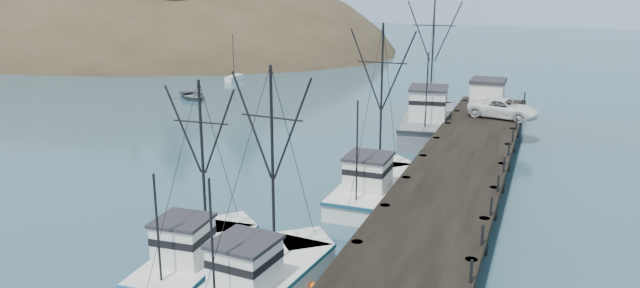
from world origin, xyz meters
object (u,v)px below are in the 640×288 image
(motorboat, at_px, (192,99))
(pickup_truck, at_px, (503,108))
(pier_shed, at_px, (487,94))
(pier, at_px, (461,164))
(trawler_mid, at_px, (199,257))
(trawler_far, at_px, (375,186))
(work_vessel, at_px, (428,120))
(trawler_near, at_px, (264,279))

(motorboat, bearing_deg, pickup_truck, -62.70)
(motorboat, bearing_deg, pier_shed, -58.39)
(pier, bearing_deg, trawler_mid, -120.56)
(trawler_mid, distance_m, pickup_truck, 32.62)
(motorboat, bearing_deg, pier, -83.32)
(trawler_far, distance_m, pickup_truck, 18.77)
(trawler_mid, height_order, work_vessel, work_vessel)
(trawler_far, xyz_separation_m, motorboat, (-28.37, 23.88, -0.82))
(pier, xyz_separation_m, pier_shed, (-0.18, 16.44, 1.73))
(trawler_mid, xyz_separation_m, pickup_truck, (11.47, 30.47, 1.99))
(pier_shed, bearing_deg, trawler_far, -102.90)
(work_vessel, height_order, motorboat, work_vessel)
(pier, relative_size, pickup_truck, 7.53)
(pier_shed, height_order, pickup_truck, pier_shed)
(trawler_far, height_order, work_vessel, work_vessel)
(trawler_far, bearing_deg, pier, 39.22)
(pier_shed, height_order, motorboat, pier_shed)
(trawler_near, xyz_separation_m, trawler_far, (1.20, 13.87, 0.00))
(work_vessel, bearing_deg, pier_shed, 31.13)
(pier, distance_m, pickup_truck, 13.72)
(pier, xyz_separation_m, trawler_near, (-6.06, -17.83, -0.87))
(trawler_near, relative_size, trawler_far, 0.93)
(pier, xyz_separation_m, trawler_mid, (-9.97, -16.88, -0.87))
(trawler_near, relative_size, pickup_truck, 1.82)
(trawler_mid, bearing_deg, trawler_near, -13.63)
(pier_shed, bearing_deg, trawler_near, -99.73)
(trawler_near, height_order, trawler_far, trawler_far)
(trawler_far, xyz_separation_m, work_vessel, (-0.01, 17.58, 0.41))
(trawler_mid, height_order, trawler_far, trawler_far)
(pier, height_order, trawler_mid, trawler_mid)
(trawler_mid, relative_size, work_vessel, 0.66)
(pier, relative_size, work_vessel, 2.99)
(trawler_far, distance_m, work_vessel, 17.58)
(trawler_near, xyz_separation_m, pier_shed, (5.87, 34.27, 2.60))
(work_vessel, bearing_deg, pier, -70.36)
(pier, bearing_deg, pickup_truck, 83.70)
(trawler_mid, bearing_deg, work_vessel, 80.49)
(pier_shed, bearing_deg, motorboat, 174.00)
(pickup_truck, bearing_deg, work_vessel, 101.64)
(work_vessel, relative_size, pickup_truck, 2.52)
(trawler_far, bearing_deg, work_vessel, 90.02)
(trawler_near, xyz_separation_m, trawler_mid, (-3.91, 0.95, -0.00))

